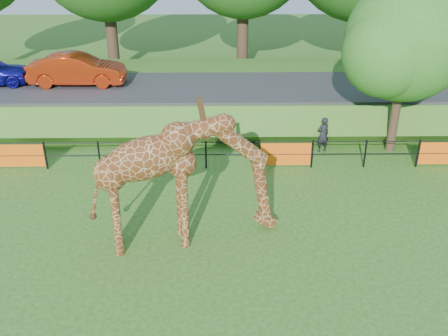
{
  "coord_description": "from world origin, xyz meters",
  "views": [
    {
      "loc": [
        0.45,
        -9.05,
        8.25
      ],
      "look_at": [
        0.62,
        3.85,
        2.0
      ],
      "focal_mm": 40.0,
      "sensor_mm": 36.0,
      "label": 1
    }
  ],
  "objects_px": {
    "giraffe": "(187,181)",
    "visitor": "(323,135)",
    "car_red": "(77,69)",
    "tree_east": "(408,45)"
  },
  "relations": [
    {
      "from": "tree_east",
      "to": "visitor",
      "type": "bearing_deg",
      "value": -177.43
    },
    {
      "from": "giraffe",
      "to": "car_red",
      "type": "bearing_deg",
      "value": 104.77
    },
    {
      "from": "giraffe",
      "to": "visitor",
      "type": "relative_size",
      "value": 3.65
    },
    {
      "from": "giraffe",
      "to": "car_red",
      "type": "relative_size",
      "value": 1.18
    },
    {
      "from": "car_red",
      "to": "giraffe",
      "type": "bearing_deg",
      "value": -152.23
    },
    {
      "from": "giraffe",
      "to": "tree_east",
      "type": "height_order",
      "value": "tree_east"
    },
    {
      "from": "giraffe",
      "to": "tree_east",
      "type": "bearing_deg",
      "value": 25.88
    },
    {
      "from": "giraffe",
      "to": "tree_east",
      "type": "distance_m",
      "value": 10.52
    },
    {
      "from": "giraffe",
      "to": "visitor",
      "type": "bearing_deg",
      "value": 38.18
    },
    {
      "from": "car_red",
      "to": "tree_east",
      "type": "relative_size",
      "value": 0.67
    }
  ]
}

